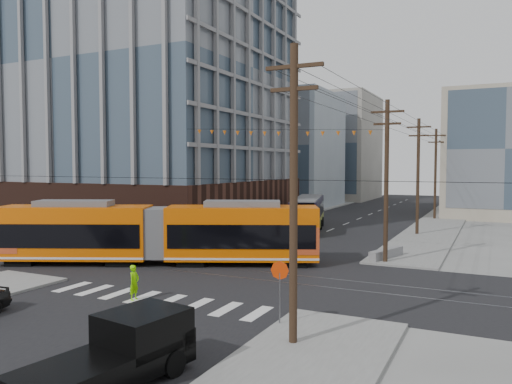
% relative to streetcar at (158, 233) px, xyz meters
% --- Properties ---
extents(ground, '(160.00, 160.00, 0.00)m').
position_rel_streetcar_xyz_m(ground, '(5.27, -4.28, -2.06)').
color(ground, slate).
extents(office_building, '(30.00, 25.00, 28.60)m').
position_rel_streetcar_xyz_m(office_building, '(-16.73, 18.72, 12.24)').
color(office_building, '#381E16').
rests_on(office_building, ground).
extents(bg_bldg_nw_near, '(18.00, 16.00, 18.00)m').
position_rel_streetcar_xyz_m(bg_bldg_nw_near, '(-11.73, 47.72, 6.94)').
color(bg_bldg_nw_near, '#8C99A5').
rests_on(bg_bldg_nw_near, ground).
extents(bg_bldg_ne_near, '(14.00, 14.00, 16.00)m').
position_rel_streetcar_xyz_m(bg_bldg_ne_near, '(21.27, 43.72, 5.94)').
color(bg_bldg_ne_near, gray).
rests_on(bg_bldg_ne_near, ground).
extents(bg_bldg_nw_far, '(16.00, 18.00, 20.00)m').
position_rel_streetcar_xyz_m(bg_bldg_nw_far, '(-8.73, 67.72, 7.94)').
color(bg_bldg_nw_far, gray).
rests_on(bg_bldg_nw_far, ground).
extents(utility_pole_near, '(0.30, 0.30, 11.00)m').
position_rel_streetcar_xyz_m(utility_pole_near, '(13.77, -10.28, 3.44)').
color(utility_pole_near, black).
rests_on(utility_pole_near, ground).
extents(utility_pole_far, '(0.30, 0.30, 11.00)m').
position_rel_streetcar_xyz_m(utility_pole_far, '(13.77, 51.72, 3.44)').
color(utility_pole_far, black).
rests_on(utility_pole_far, ground).
extents(streetcar, '(20.68, 11.55, 4.11)m').
position_rel_streetcar_xyz_m(streetcar, '(0.00, 0.00, 0.00)').
color(streetcar, '#D25301').
rests_on(streetcar, ground).
extents(city_bus, '(5.68, 12.40, 3.44)m').
position_rel_streetcar_xyz_m(city_bus, '(3.13, 20.87, -0.34)').
color(city_bus, black).
rests_on(city_bus, ground).
extents(pickup_truck, '(3.06, 6.26, 2.03)m').
position_rel_streetcar_xyz_m(pickup_truck, '(10.08, -16.28, -1.04)').
color(pickup_truck, black).
rests_on(pickup_truck, ground).
extents(parked_car_silver, '(1.76, 4.69, 1.53)m').
position_rel_streetcar_xyz_m(parked_car_silver, '(0.04, 11.13, -1.29)').
color(parked_car_silver, '#9B9EAE').
rests_on(parked_car_silver, ground).
extents(parked_car_white, '(3.08, 4.59, 1.23)m').
position_rel_streetcar_xyz_m(parked_car_white, '(0.18, 15.07, -1.44)').
color(parked_car_white, '#B9B9B9').
rests_on(parked_car_white, ground).
extents(parked_car_grey, '(2.58, 4.95, 1.33)m').
position_rel_streetcar_xyz_m(parked_car_grey, '(-0.32, 18.43, -1.39)').
color(parked_car_grey, '#5B6064').
rests_on(parked_car_grey, ground).
extents(pedestrian, '(0.46, 0.66, 1.74)m').
position_rel_streetcar_xyz_m(pedestrian, '(4.42, -7.86, -1.19)').
color(pedestrian, '#7CE402').
rests_on(pedestrian, ground).
extents(stop_sign, '(0.83, 0.83, 2.56)m').
position_rel_streetcar_xyz_m(stop_sign, '(12.47, -8.49, -0.78)').
color(stop_sign, red).
rests_on(stop_sign, ground).
extents(jersey_barrier, '(2.00, 3.93, 0.77)m').
position_rel_streetcar_xyz_m(jersey_barrier, '(13.57, 8.10, -1.67)').
color(jersey_barrier, slate).
rests_on(jersey_barrier, ground).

